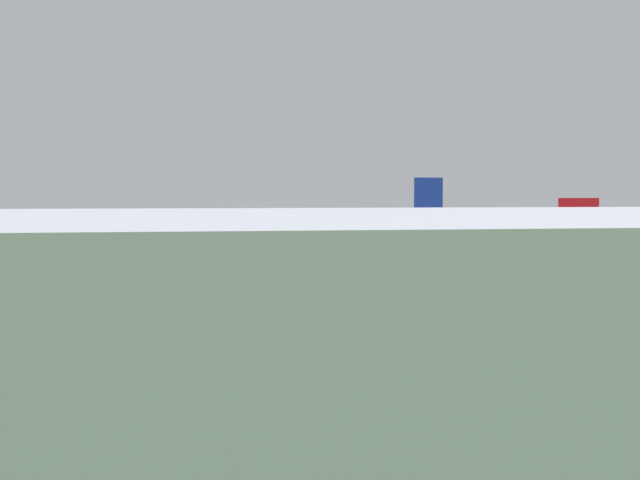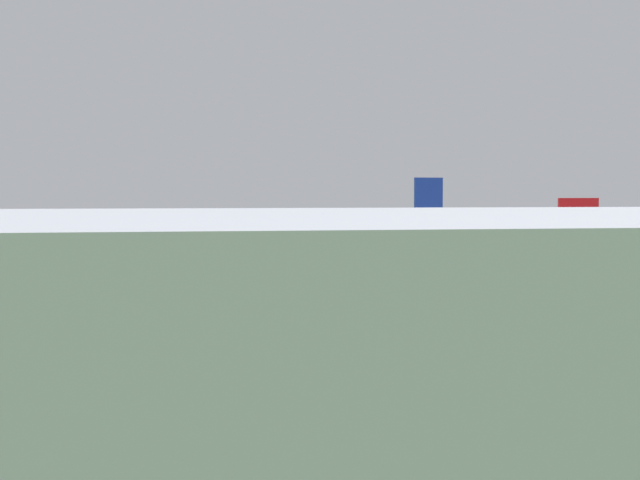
# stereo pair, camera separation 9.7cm
# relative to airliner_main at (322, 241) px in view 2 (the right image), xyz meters

# --- Properties ---
(ground_plane) EXTENTS (800.00, 800.00, 0.00)m
(ground_plane) POSITION_rel_airliner_main_xyz_m (1.93, 0.04, -4.35)
(ground_plane) COLOR #547F3D
(runway_asphalt) EXTENTS (600.00, 31.45, 0.06)m
(runway_asphalt) POSITION_rel_airliner_main_xyz_m (1.93, 0.04, -4.32)
(runway_asphalt) COLOR #47474C
(runway_asphalt) RESTS_ON ground
(apron_concrete) EXTENTS (440.00, 110.00, 0.05)m
(apron_concrete) POSITION_rel_airliner_main_xyz_m (1.93, 62.93, -4.33)
(apron_concrete) COLOR gray
(apron_concrete) RESTS_ON ground
(grass_verge_foreground) EXTENTS (600.00, 80.00, 0.04)m
(grass_verge_foreground) POSITION_rel_airliner_main_xyz_m (1.93, -35.46, -4.33)
(grass_verge_foreground) COLOR #478534
(grass_verge_foreground) RESTS_ON ground
(airliner_main) EXTENTS (54.14, 44.39, 15.88)m
(airliner_main) POSITION_rel_airliner_main_xyz_m (0.00, 0.00, 0.00)
(airliner_main) COLOR white
(airliner_main) RESTS_ON ground
(airliner_parked_mid) EXTENTS (42.56, 34.86, 12.42)m
(airliner_parked_mid) POSITION_rel_airliner_main_xyz_m (1.25, 66.72, -0.96)
(airliner_parked_mid) COLOR white
(airliner_parked_mid) RESTS_ON ground
(terminal_building) EXTENTS (129.14, 20.52, 33.98)m
(terminal_building) POSITION_rel_airliner_main_xyz_m (20.59, 132.93, 2.15)
(terminal_building) COLOR #B2B7C1
(terminal_building) RESTS_ON ground
(service_truck_baggage) EXTENTS (5.85, 2.41, 2.65)m
(service_truck_baggage) POSITION_rel_airliner_main_xyz_m (-5.91, 36.45, -2.95)
(service_truck_baggage) COLOR #B21914
(service_truck_baggage) RESTS_ON ground
(no_stopping_sign) EXTENTS (0.60, 0.10, 2.96)m
(no_stopping_sign) POSITION_rel_airliner_main_xyz_m (-10.53, -34.31, -2.61)
(no_stopping_sign) COLOR slate
(no_stopping_sign) RESTS_ON ground
(traffic_cone_orange) EXTENTS (0.40, 0.40, 0.55)m
(traffic_cone_orange) POSITION_rel_airliner_main_xyz_m (-3.92, -35.96, -4.08)
(traffic_cone_orange) COLOR orange
(traffic_cone_orange) RESTS_ON ground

